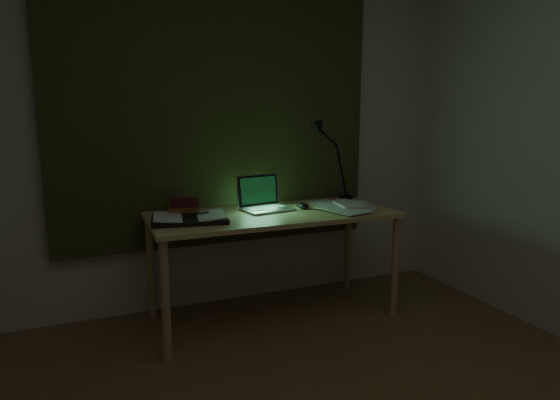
# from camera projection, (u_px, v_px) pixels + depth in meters

# --- Properties ---
(wall_back) EXTENTS (3.50, 0.00, 2.50)m
(wall_back) POSITION_uv_depth(u_px,v_px,m) (217.00, 128.00, 3.22)
(wall_back) COLOR silver
(wall_back) RESTS_ON ground
(curtain) EXTENTS (2.20, 0.06, 2.00)m
(curtain) POSITION_uv_depth(u_px,v_px,m) (218.00, 98.00, 3.14)
(curtain) COLOR #33361B
(curtain) RESTS_ON wall_back
(desk) EXTENTS (1.57, 0.69, 0.72)m
(desk) POSITION_uv_depth(u_px,v_px,m) (273.00, 266.00, 3.08)
(desk) COLOR tan
(desk) RESTS_ON floor
(laptop) EXTENTS (0.38, 0.41, 0.23)m
(laptop) POSITION_uv_depth(u_px,v_px,m) (267.00, 193.00, 3.07)
(laptop) COLOR silver
(laptop) RESTS_ON desk
(open_textbook) EXTENTS (0.48, 0.37, 0.04)m
(open_textbook) POSITION_uv_depth(u_px,v_px,m) (190.00, 218.00, 2.77)
(open_textbook) COLOR white
(open_textbook) RESTS_ON desk
(book_stack) EXTENTS (0.23, 0.26, 0.09)m
(book_stack) POSITION_uv_depth(u_px,v_px,m) (185.00, 207.00, 2.98)
(book_stack) COLOR white
(book_stack) RESTS_ON desk
(loose_papers) EXTENTS (0.43, 0.45, 0.02)m
(loose_papers) POSITION_uv_depth(u_px,v_px,m) (341.00, 206.00, 3.19)
(loose_papers) COLOR white
(loose_papers) RESTS_ON desk
(mouse) EXTENTS (0.07, 0.11, 0.04)m
(mouse) POSITION_uv_depth(u_px,v_px,m) (303.00, 206.00, 3.13)
(mouse) COLOR black
(mouse) RESTS_ON desk
(sticky_yellow) EXTENTS (0.08, 0.08, 0.01)m
(sticky_yellow) POSITION_uv_depth(u_px,v_px,m) (329.00, 199.00, 3.45)
(sticky_yellow) COLOR gold
(sticky_yellow) RESTS_ON desk
(sticky_pink) EXTENTS (0.09, 0.09, 0.01)m
(sticky_pink) POSITION_uv_depth(u_px,v_px,m) (331.00, 200.00, 3.44)
(sticky_pink) COLOR #CC4F71
(sticky_pink) RESTS_ON desk
(desk_lamp) EXTENTS (0.40, 0.33, 0.55)m
(desk_lamp) POSITION_uv_depth(u_px,v_px,m) (347.00, 162.00, 3.49)
(desk_lamp) COLOR black
(desk_lamp) RESTS_ON desk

